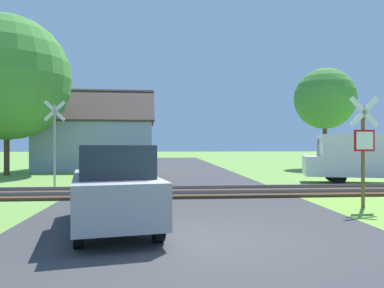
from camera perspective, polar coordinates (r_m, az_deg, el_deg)
ground_plane at (r=7.18m, az=1.16°, el=-14.55°), size 160.00×160.00×0.00m
road_asphalt at (r=9.12m, az=-0.19°, el=-11.38°), size 7.84×80.00×0.01m
rail_track at (r=13.58m, az=-1.76°, el=-7.37°), size 60.00×2.60×0.22m
stop_sign_near at (r=11.53m, az=24.69°, el=-0.11°), size 0.88×0.15×3.13m
crossing_sign_far at (r=16.57m, az=-20.20°, el=0.98°), size 0.87×0.20×3.62m
house at (r=27.00m, az=-14.26°, el=0.17°), size 8.13×5.90×5.63m
tree_far at (r=29.43m, az=19.59°, el=6.50°), size 4.47×4.47×7.37m
tree_left at (r=24.22m, az=-26.40°, el=9.03°), size 7.17×7.17×9.19m
mail_truck at (r=18.73m, az=24.72°, el=-1.72°), size 5.22×3.10×2.24m
parked_car at (r=8.17m, az=-11.83°, el=-6.39°), size 2.40×4.25×1.78m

